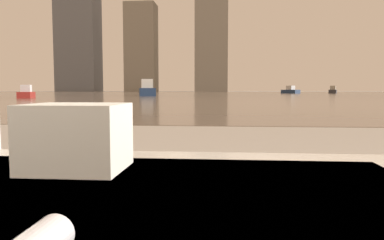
% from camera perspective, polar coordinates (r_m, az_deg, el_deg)
% --- Properties ---
extents(towel_stack, '(0.23, 0.20, 0.16)m').
position_cam_1_polar(towel_stack, '(0.95, -17.15, -2.48)').
color(towel_stack, silver).
rests_on(towel_stack, bathtub).
extents(harbor_water, '(180.00, 110.00, 0.01)m').
position_cam_1_polar(harbor_water, '(62.09, 4.69, 4.03)').
color(harbor_water, gray).
rests_on(harbor_water, ground_plane).
extents(harbor_boat_0, '(2.97, 3.66, 1.34)m').
position_cam_1_polar(harbor_boat_0, '(67.52, 14.77, 4.35)').
color(harbor_boat_0, navy).
rests_on(harbor_boat_0, harbor_water).
extents(harbor_boat_1, '(2.31, 3.80, 1.35)m').
position_cam_1_polar(harbor_boat_1, '(71.42, 20.66, 4.22)').
color(harbor_boat_1, '#2D2D33').
rests_on(harbor_boat_1, harbor_water).
extents(harbor_boat_3, '(2.70, 4.97, 1.77)m').
position_cam_1_polar(harbor_boat_3, '(40.03, -6.87, 4.56)').
color(harbor_boat_3, navy).
rests_on(harbor_boat_3, harbor_water).
extents(harbor_boat_4, '(1.86, 2.97, 1.05)m').
position_cam_1_polar(harbor_boat_4, '(32.67, -23.92, 3.73)').
color(harbor_boat_4, maroon).
rests_on(harbor_boat_4, harbor_water).
extents(skyline_tower_0, '(12.79, 8.93, 48.99)m').
position_cam_1_polar(skyline_tower_0, '(129.27, -17.01, 15.10)').
color(skyline_tower_0, slate).
rests_on(skyline_tower_0, ground_plane).
extents(skyline_tower_1, '(9.45, 8.22, 27.53)m').
position_cam_1_polar(skyline_tower_1, '(121.70, -7.73, 10.81)').
color(skyline_tower_1, gray).
rests_on(skyline_tower_1, ground_plane).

